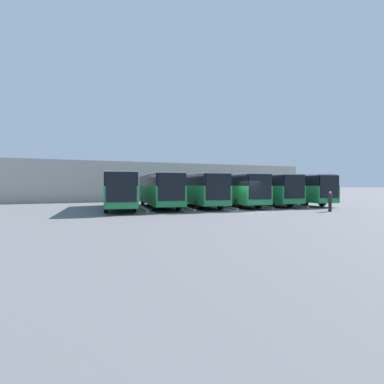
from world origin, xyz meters
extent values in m
plane|color=#5B5B60|center=(0.00, 0.00, 0.00)|extent=(600.00, 600.00, 0.00)
cube|color=#238447|center=(-9.66, -5.39, 1.27)|extent=(3.78, 12.10, 1.65)
cube|color=black|center=(-9.66, -5.39, 2.60)|extent=(3.72, 11.92, 1.01)
cube|color=black|center=(-8.98, 0.54, 2.03)|extent=(2.14, 0.28, 2.16)
cube|color=#238447|center=(-8.98, 0.54, 0.67)|extent=(2.31, 0.32, 0.40)
cube|color=silver|center=(-9.66, -5.39, 3.17)|extent=(3.63, 11.62, 0.12)
cylinder|color=black|center=(-10.31, -1.60, 0.49)|extent=(0.41, 1.00, 0.97)
cylinder|color=black|center=(-8.18, -1.85, 0.49)|extent=(0.41, 1.00, 0.97)
cylinder|color=black|center=(-11.15, -8.93, 0.49)|extent=(0.41, 1.00, 0.97)
cylinder|color=black|center=(-9.02, -9.18, 0.49)|extent=(0.41, 1.00, 0.97)
cube|color=#9E9E99|center=(-7.73, -3.60, 0.07)|extent=(0.96, 6.29, 0.15)
cube|color=#238447|center=(-5.80, -5.73, 1.27)|extent=(3.78, 12.10, 1.65)
cube|color=black|center=(-5.80, -5.73, 2.60)|extent=(3.72, 11.92, 1.01)
cube|color=black|center=(-5.12, 0.20, 2.03)|extent=(2.14, 0.28, 2.16)
cube|color=#238447|center=(-5.12, 0.20, 0.67)|extent=(2.31, 0.32, 0.40)
cube|color=silver|center=(-5.80, -5.73, 3.17)|extent=(3.63, 11.62, 0.12)
cylinder|color=black|center=(-6.44, -1.94, 0.49)|extent=(0.41, 1.00, 0.97)
cylinder|color=black|center=(-4.32, -2.19, 0.49)|extent=(0.41, 1.00, 0.97)
cylinder|color=black|center=(-7.28, -9.27, 0.49)|extent=(0.41, 1.00, 0.97)
cylinder|color=black|center=(-5.16, -9.52, 0.49)|extent=(0.41, 1.00, 0.97)
cube|color=#9E9E99|center=(-3.87, -3.95, 0.07)|extent=(0.96, 6.29, 0.15)
cube|color=#238447|center=(-1.93, -5.55, 1.27)|extent=(3.78, 12.10, 1.65)
cube|color=black|center=(-1.93, -5.55, 2.60)|extent=(3.72, 11.92, 1.01)
cube|color=black|center=(-1.25, 0.37, 2.03)|extent=(2.14, 0.28, 2.16)
cube|color=#238447|center=(-1.25, 0.38, 0.67)|extent=(2.31, 0.32, 0.40)
cube|color=silver|center=(-1.93, -5.55, 3.17)|extent=(3.63, 11.62, 0.12)
cylinder|color=black|center=(-2.58, -1.76, 0.49)|extent=(0.41, 1.00, 0.97)
cylinder|color=black|center=(-0.45, -2.01, 0.49)|extent=(0.41, 1.00, 0.97)
cylinder|color=black|center=(-3.42, -9.10, 0.49)|extent=(0.41, 1.00, 0.97)
cylinder|color=black|center=(-1.29, -9.34, 0.49)|extent=(0.41, 1.00, 0.97)
cube|color=#9E9E99|center=(0.00, -3.77, 0.07)|extent=(0.96, 6.29, 0.15)
cube|color=#238447|center=(1.93, -5.84, 1.27)|extent=(3.78, 12.10, 1.65)
cube|color=black|center=(1.93, -5.84, 2.60)|extent=(3.72, 11.92, 1.01)
cube|color=black|center=(2.61, 0.09, 2.03)|extent=(2.14, 0.28, 2.16)
cube|color=#238447|center=(2.61, 0.10, 0.67)|extent=(2.31, 0.32, 0.40)
cube|color=silver|center=(1.93, -5.84, 3.17)|extent=(3.63, 11.62, 0.12)
cylinder|color=black|center=(1.29, -2.05, 0.49)|extent=(0.41, 1.00, 0.97)
cylinder|color=black|center=(3.42, -2.29, 0.49)|extent=(0.41, 1.00, 0.97)
cylinder|color=black|center=(0.45, -9.38, 0.49)|extent=(0.41, 1.00, 0.97)
cylinder|color=black|center=(2.58, -9.62, 0.49)|extent=(0.41, 1.00, 0.97)
cube|color=#9E9E99|center=(3.87, -4.05, 0.07)|extent=(0.96, 6.29, 0.15)
cube|color=#238447|center=(5.80, -6.18, 1.27)|extent=(3.78, 12.10, 1.65)
cube|color=black|center=(5.80, -6.18, 2.60)|extent=(3.72, 11.92, 1.01)
cube|color=black|center=(6.48, -0.25, 2.03)|extent=(2.14, 0.28, 2.16)
cube|color=#238447|center=(6.48, -0.25, 0.67)|extent=(2.31, 0.32, 0.40)
cube|color=silver|center=(5.80, -6.18, 3.17)|extent=(3.63, 11.62, 0.12)
cylinder|color=black|center=(5.16, -2.39, 0.49)|extent=(0.41, 1.00, 0.97)
cylinder|color=black|center=(7.28, -2.64, 0.49)|extent=(0.41, 1.00, 0.97)
cylinder|color=black|center=(4.32, -9.72, 0.49)|extent=(0.41, 1.00, 0.97)
cylinder|color=black|center=(6.44, -9.97, 0.49)|extent=(0.41, 1.00, 0.97)
cube|color=#9E9E99|center=(7.73, -4.40, 0.07)|extent=(0.96, 6.29, 0.15)
cube|color=#238447|center=(9.66, -5.88, 1.27)|extent=(3.78, 12.10, 1.65)
cube|color=black|center=(9.66, -5.88, 2.60)|extent=(3.72, 11.92, 1.01)
cube|color=black|center=(10.34, 0.04, 2.03)|extent=(2.14, 0.28, 2.16)
cube|color=#238447|center=(10.34, 0.05, 0.67)|extent=(2.31, 0.32, 0.40)
cube|color=silver|center=(9.66, -5.88, 3.17)|extent=(3.63, 11.62, 0.12)
cylinder|color=black|center=(9.02, -2.10, 0.49)|extent=(0.41, 1.00, 0.97)
cylinder|color=black|center=(11.15, -2.34, 0.49)|extent=(0.41, 1.00, 0.97)
cylinder|color=black|center=(8.18, -9.43, 0.49)|extent=(0.41, 1.00, 0.97)
cylinder|color=black|center=(10.31, -9.67, 0.49)|extent=(0.41, 1.00, 0.97)
cylinder|color=black|center=(-5.97, 3.33, 0.40)|extent=(0.25, 0.25, 0.80)
cylinder|color=black|center=(-5.88, 3.51, 0.40)|extent=(0.25, 0.25, 0.80)
cylinder|color=#262628|center=(-5.93, 3.42, 1.12)|extent=(0.49, 0.49, 0.63)
sphere|color=tan|center=(-5.93, 3.42, 1.54)|extent=(0.22, 0.22, 0.22)
cube|color=#A8A399|center=(0.00, -23.50, 2.68)|extent=(44.40, 9.41, 5.37)
cube|color=silver|center=(0.00, -29.71, 5.12)|extent=(44.40, 3.00, 0.24)
cylinder|color=slate|center=(-15.54, -30.81, 2.56)|extent=(0.20, 0.20, 5.12)
cylinder|color=slate|center=(15.54, -30.81, 2.56)|extent=(0.20, 0.20, 5.12)
camera|label=1|loc=(13.90, 21.58, 2.14)|focal=28.00mm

